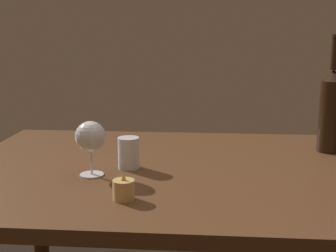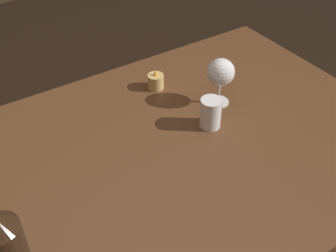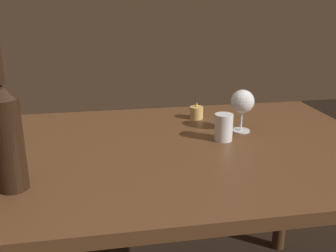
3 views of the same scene
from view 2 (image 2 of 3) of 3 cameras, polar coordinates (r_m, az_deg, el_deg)
dining_table at (r=1.23m, az=0.69°, el=-6.14°), size 1.30×0.90×0.74m
wine_glass_left at (r=1.28m, az=7.05°, el=7.03°), size 0.08×0.08×0.15m
water_tumbler at (r=1.22m, az=5.68°, el=1.55°), size 0.06×0.06×0.09m
votive_candle at (r=1.38m, az=-1.65°, el=5.92°), size 0.05×0.05×0.07m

